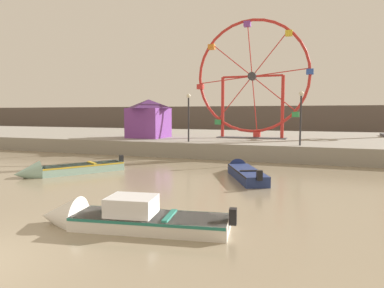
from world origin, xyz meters
name	(u,v)px	position (x,y,z in m)	size (l,w,h in m)	color
quay_promenade	(241,141)	(0.00, 28.73, 0.56)	(110.00, 20.41, 1.12)	gray
distant_town_skyline	(272,120)	(0.00, 52.23, 2.20)	(140.00, 3.00, 4.40)	#564C47
motorboat_navy_blue	(243,171)	(3.60, 12.90, 0.27)	(3.26, 5.32, 1.09)	navy
motorboat_seafoam	(64,170)	(-5.55, 10.17, 0.26)	(4.16, 5.39, 1.18)	#93BCAD
motorboat_white_red_stripe	(115,218)	(1.85, 3.64, 0.28)	(5.90, 2.20, 1.36)	silver
ferris_wheel_red_frame	(252,79)	(1.72, 25.15, 6.19)	(9.88, 1.20, 10.09)	red
carnival_booth_purple_stall	(149,118)	(-6.97, 22.78, 2.87)	(3.41, 3.56, 3.37)	purple
promenade_lamp_near	(301,110)	(6.06, 19.53, 3.51)	(0.32, 0.32, 3.61)	#2D2D33
promenade_lamp_far	(189,110)	(-2.01, 19.69, 3.50)	(0.32, 0.32, 3.60)	#2D2D33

